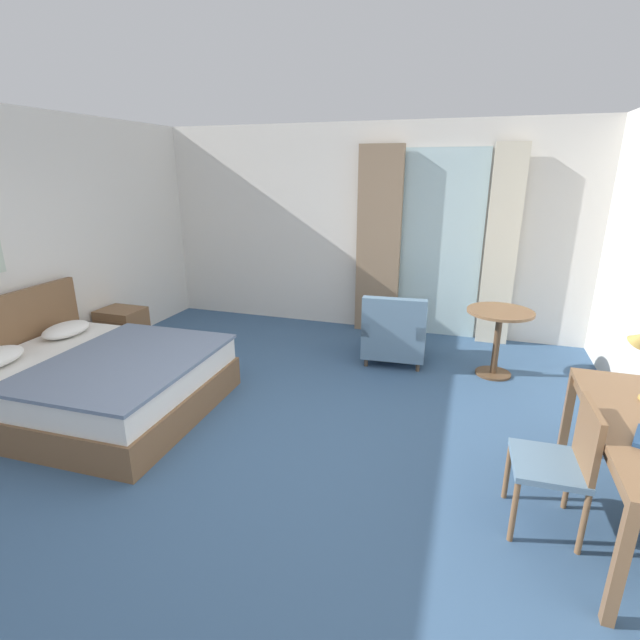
# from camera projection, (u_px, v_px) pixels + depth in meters

# --- Properties ---
(ground) EXTENTS (6.48, 7.12, 0.10)m
(ground) POSITION_uv_depth(u_px,v_px,m) (272.00, 448.00, 3.92)
(ground) COLOR #38567A
(wall_back) EXTENTS (6.08, 0.12, 2.78)m
(wall_back) POSITION_uv_depth(u_px,v_px,m) (365.00, 229.00, 6.47)
(wall_back) COLOR silver
(wall_back) RESTS_ON ground
(balcony_glass_door) EXTENTS (1.11, 0.02, 2.44)m
(balcony_glass_door) POSITION_uv_depth(u_px,v_px,m) (438.00, 246.00, 6.15)
(balcony_glass_door) COLOR silver
(balcony_glass_door) RESTS_ON ground
(curtain_panel_left) EXTENTS (0.59, 0.10, 2.49)m
(curtain_panel_left) POSITION_uv_depth(u_px,v_px,m) (379.00, 242.00, 6.28)
(curtain_panel_left) COLOR #897056
(curtain_panel_left) RESTS_ON ground
(curtain_panel_right) EXTENTS (0.39, 0.10, 2.49)m
(curtain_panel_right) POSITION_uv_depth(u_px,v_px,m) (501.00, 248.00, 5.82)
(curtain_panel_right) COLOR beige
(curtain_panel_right) RESTS_ON ground
(bed) EXTENTS (2.13, 1.85, 1.03)m
(bed) POSITION_uv_depth(u_px,v_px,m) (93.00, 380.00, 4.39)
(bed) COLOR brown
(bed) RESTS_ON ground
(nightstand) EXTENTS (0.51, 0.43, 0.53)m
(nightstand) POSITION_uv_depth(u_px,v_px,m) (123.00, 330.00, 5.85)
(nightstand) COLOR brown
(nightstand) RESTS_ON ground
(desk_chair) EXTENTS (0.44, 0.47, 0.86)m
(desk_chair) POSITION_uv_depth(u_px,v_px,m) (562.00, 459.00, 2.85)
(desk_chair) COLOR slate
(desk_chair) RESTS_ON ground
(armchair_by_window) EXTENTS (0.76, 0.80, 0.83)m
(armchair_by_window) POSITION_uv_depth(u_px,v_px,m) (395.00, 334.00, 5.51)
(armchair_by_window) COLOR slate
(armchair_by_window) RESTS_ON ground
(round_cafe_table) EXTENTS (0.69, 0.69, 0.75)m
(round_cafe_table) POSITION_uv_depth(u_px,v_px,m) (499.00, 327.00, 5.04)
(round_cafe_table) COLOR brown
(round_cafe_table) RESTS_ON ground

